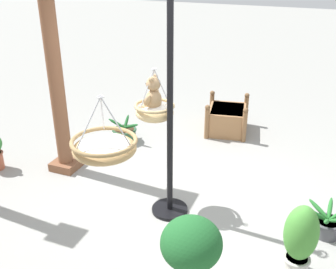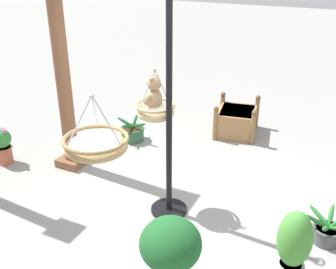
# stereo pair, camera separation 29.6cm
# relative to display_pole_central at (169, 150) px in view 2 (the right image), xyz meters

# --- Properties ---
(ground_plane) EXTENTS (40.00, 40.00, 0.00)m
(ground_plane) POSITION_rel_display_pole_central_xyz_m (0.10, -0.05, -0.84)
(ground_plane) COLOR gray
(display_pole_central) EXTENTS (0.44, 0.44, 2.63)m
(display_pole_central) POSITION_rel_display_pole_central_xyz_m (0.00, 0.00, 0.00)
(display_pole_central) COLOR black
(display_pole_central) RESTS_ON ground
(hanging_basket_with_teddy) EXTENTS (0.47, 0.47, 0.62)m
(hanging_basket_with_teddy) POSITION_rel_display_pole_central_xyz_m (0.15, 0.25, 0.39)
(hanging_basket_with_teddy) COLOR tan
(teddy_bear) EXTENTS (0.29, 0.26, 0.42)m
(teddy_bear) POSITION_rel_display_pole_central_xyz_m (0.15, 0.27, 0.57)
(teddy_bear) COLOR tan
(hanging_basket_left_high) EXTENTS (0.58, 0.58, 0.56)m
(hanging_basket_left_high) POSITION_rel_display_pole_central_xyz_m (-1.13, 0.16, 0.54)
(hanging_basket_left_high) COLOR tan
(greenhouse_pillar_left) EXTENTS (0.39, 0.39, 2.70)m
(greenhouse_pillar_left) POSITION_rel_display_pole_central_xyz_m (0.41, 1.80, 0.46)
(greenhouse_pillar_left) COLOR brown
(greenhouse_pillar_left) RESTS_ON ground
(wooden_planter_box) EXTENTS (0.92, 0.83, 0.60)m
(wooden_planter_box) POSITION_rel_display_pole_central_xyz_m (2.57, -0.06, -0.60)
(wooden_planter_box) COLOR #9E7047
(wooden_planter_box) RESTS_ON ground
(potted_plant_flowering_red) EXTENTS (0.55, 0.58, 0.40)m
(potted_plant_flowering_red) POSITION_rel_display_pole_central_xyz_m (1.53, 1.42, -0.70)
(potted_plant_flowering_red) COLOR #2D5638
(potted_plant_flowering_red) RESTS_ON ground
(potted_plant_bushy_green) EXTENTS (0.28, 0.28, 0.58)m
(potted_plant_bushy_green) POSITION_rel_display_pole_central_xyz_m (0.02, 2.74, -0.53)
(potted_plant_bushy_green) COLOR #AD563D
(potted_plant_bushy_green) RESTS_ON ground
(potted_plant_conical_shrub) EXTENTS (0.54, 0.50, 0.36)m
(potted_plant_conical_shrub) POSITION_rel_display_pole_central_xyz_m (0.24, -1.79, -0.70)
(potted_plant_conical_shrub) COLOR #4C4C51
(potted_plant_conical_shrub) RESTS_ON ground
(potted_plant_trailing_ivy) EXTENTS (0.32, 0.32, 0.79)m
(potted_plant_trailing_ivy) POSITION_rel_display_pole_central_xyz_m (-0.49, -1.53, -0.42)
(potted_plant_trailing_ivy) COLOR beige
(potted_plant_trailing_ivy) RESTS_ON ground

